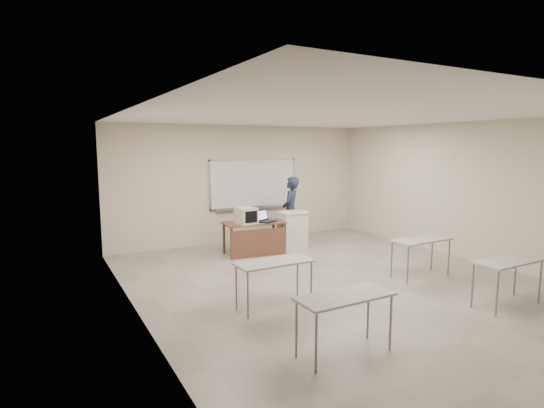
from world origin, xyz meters
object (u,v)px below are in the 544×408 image
laptop (266,219)px  mouse (273,219)px  podium (292,230)px  whiteboard (254,184)px  presenter (291,211)px  crt_monitor (246,216)px  instructor_desk (256,232)px  keyboard (299,211)px

laptop → mouse: laptop is taller
podium → laptop: (-0.74, -0.05, 0.35)m
whiteboard → presenter: size_ratio=1.45×
crt_monitor → presenter: 1.63m
crt_monitor → laptop: crt_monitor is taller
instructor_desk → mouse: mouse is taller
instructor_desk → whiteboard: bearing=70.1°
mouse → crt_monitor: bearing=169.3°
podium → whiteboard: bearing=102.3°
crt_monitor → mouse: (0.80, 0.17, -0.16)m
keyboard → presenter: size_ratio=0.28×
podium → presenter: 0.70m
mouse → whiteboard: bearing=60.5°
laptop → crt_monitor: bearing=158.4°
podium → mouse: podium is taller
whiteboard → podium: (0.31, -1.44, -1.02)m
whiteboard → instructor_desk: size_ratio=1.81×
podium → keyboard: size_ratio=1.95×
laptop → presenter: 1.16m
podium → laptop: bearing=-176.0°
whiteboard → instructor_desk: whiteboard is taller
podium → mouse: size_ratio=9.85×
instructor_desk → keyboard: keyboard is taller
presenter → mouse: bearing=-14.0°
instructor_desk → laptop: size_ratio=3.80×
instructor_desk → crt_monitor: crt_monitor is taller
whiteboard → crt_monitor: whiteboard is taller
mouse → keyboard: keyboard is taller
instructor_desk → laptop: (0.27, -0.01, 0.28)m
instructor_desk → keyboard: size_ratio=2.91×
whiteboard → mouse: 1.51m
whiteboard → crt_monitor: bearing=-122.5°
laptop → mouse: size_ratio=3.86×
laptop → keyboard: 0.90m
crt_monitor → keyboard: size_ratio=0.95×
presenter → whiteboard: bearing=-100.3°
crt_monitor → keyboard: (1.41, -0.01, 0.00)m
crt_monitor → keyboard: crt_monitor is taller
instructor_desk → presenter: 1.43m
whiteboard → laptop: whiteboard is taller
whiteboard → laptop: bearing=-106.1°
whiteboard → podium: bearing=-77.9°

